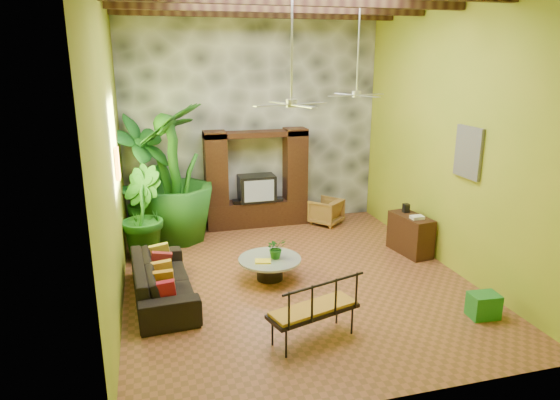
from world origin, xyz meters
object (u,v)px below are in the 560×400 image
object	(u,v)px
coffee_table	(270,266)
side_console	(410,234)
green_bin	(484,305)
ceiling_fan_front	(292,90)
tall_plant_c	(174,173)
tall_plant_a	(144,179)
sofa	(163,280)
ceiling_fan_back	(357,83)
tall_plant_b	(141,213)
wicker_armchair	(326,211)
iron_bench	(315,307)
entertainment_center	(257,186)

from	to	relation	value
coffee_table	side_console	xyz separation A→B (m)	(3.09, 0.47, 0.14)
side_console	green_bin	bearing A→B (deg)	-103.26
ceiling_fan_front	side_console	distance (m)	4.25
tall_plant_c	green_bin	size ratio (longest dim) A/B	6.81
tall_plant_a	tall_plant_c	distance (m)	0.69
coffee_table	side_console	bearing A→B (deg)	8.61
tall_plant_c	side_console	xyz separation A→B (m)	(4.56, -2.07, -1.10)
ceiling_fan_front	sofa	distance (m)	3.75
ceiling_fan_back	tall_plant_b	world-z (taller)	ceiling_fan_back
sofa	tall_plant_b	xyz separation A→B (m)	(-0.30, 1.95, 0.59)
wicker_armchair	iron_bench	size ratio (longest dim) A/B	0.48
ceiling_fan_front	wicker_armchair	xyz separation A→B (m)	(1.83, 3.19, -3.09)
tall_plant_b	entertainment_center	bearing A→B (deg)	27.47
entertainment_center	side_console	size ratio (longest dim) A/B	2.40
sofa	side_console	xyz separation A→B (m)	(5.00, 0.76, 0.06)
tall_plant_c	side_console	world-z (taller)	tall_plant_c
ceiling_fan_back	tall_plant_a	world-z (taller)	ceiling_fan_back
tall_plant_c	iron_bench	world-z (taller)	tall_plant_c
tall_plant_a	green_bin	world-z (taller)	tall_plant_a
tall_plant_a	iron_bench	xyz separation A→B (m)	(2.21, -4.96, -0.82)
wicker_armchair	green_bin	distance (m)	4.96
ceiling_fan_front	side_console	size ratio (longest dim) A/B	1.86
ceiling_fan_back	green_bin	world-z (taller)	ceiling_fan_back
tall_plant_c	entertainment_center	bearing A→B (deg)	14.54
entertainment_center	green_bin	bearing A→B (deg)	-65.22
ceiling_fan_front	side_console	xyz separation A→B (m)	(2.85, 0.98, -3.00)
entertainment_center	ceiling_fan_back	bearing A→B (deg)	-50.43
wicker_armchair	tall_plant_b	bearing A→B (deg)	-25.83
ceiling_fan_back	tall_plant_c	xyz separation A→B (m)	(-3.51, 1.44, -1.90)
tall_plant_c	sofa	bearing A→B (deg)	-98.79
coffee_table	tall_plant_b	bearing A→B (deg)	143.25
iron_bench	green_bin	bearing A→B (deg)	-16.71
green_bin	iron_bench	bearing A→B (deg)	179.97
ceiling_fan_front	ceiling_fan_back	xyz separation A→B (m)	(1.80, 1.60, 0.00)
tall_plant_b	ceiling_fan_back	bearing A→B (deg)	-7.49
wicker_armchair	tall_plant_b	distance (m)	4.45
sofa	wicker_armchair	world-z (taller)	sofa
wicker_armchair	side_console	bearing A→B (deg)	75.31
coffee_table	ceiling_fan_back	bearing A→B (deg)	28.16
ceiling_fan_front	coffee_table	distance (m)	3.20
ceiling_fan_back	iron_bench	distance (m)	4.78
iron_bench	green_bin	distance (m)	2.79
sofa	tall_plant_a	world-z (taller)	tall_plant_a
tall_plant_a	coffee_table	bearing A→B (deg)	-52.42
wicker_armchair	entertainment_center	bearing A→B (deg)	-51.35
tall_plant_c	tall_plant_b	bearing A→B (deg)	-130.02
tall_plant_c	ceiling_fan_front	bearing A→B (deg)	-60.67
coffee_table	side_console	distance (m)	3.13
ceiling_fan_front	ceiling_fan_back	size ratio (longest dim) A/B	1.00
ceiling_fan_back	iron_bench	world-z (taller)	ceiling_fan_back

